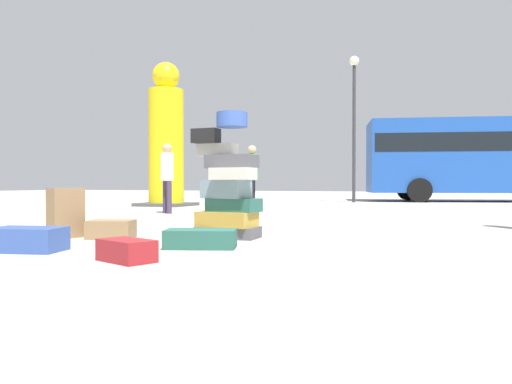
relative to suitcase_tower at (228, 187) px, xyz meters
name	(u,v)px	position (x,y,z in m)	size (l,w,h in m)	color
ground_plane	(249,242)	(0.44, -0.34, -0.64)	(80.00, 80.00, 0.00)	#ADA89E
suitcase_tower	(228,187)	(0.00, 0.00, 0.00)	(0.92, 0.68, 1.59)	#4C4C51
suitcase_brown_foreground_far	(111,229)	(-1.33, -0.60, -0.53)	(0.55, 0.39, 0.23)	olive
suitcase_navy_left_side	(27,239)	(-1.36, -1.90, -0.52)	(0.71, 0.42, 0.24)	#334F99
suitcase_maroon_upright_blue	(126,251)	(-0.02, -2.08, -0.54)	(0.53, 0.30, 0.20)	maroon
suitcase_brown_right_side	(66,213)	(-1.88, -0.78, -0.32)	(0.20, 0.43, 0.63)	olive
suitcase_teal_foreground_near	(201,239)	(0.16, -1.03, -0.54)	(0.75, 0.39, 0.20)	#26594C
person_tourist_with_camera	(252,172)	(-1.91, 5.59, 0.33)	(0.30, 0.34, 1.64)	black
person_passerby_in_red	(167,172)	(-3.50, 4.23, 0.32)	(0.30, 0.30, 1.63)	#3F334C
yellow_dummy_statue	(166,142)	(-5.59, 7.59, 1.35)	(1.52, 1.52, 4.45)	yellow
parked_bus	(499,154)	(4.38, 15.59, 1.19)	(10.19, 4.81, 3.15)	#1E4CA5
lamp_post	(354,105)	(-0.72, 12.79, 2.97)	(0.36, 0.36, 5.43)	#333338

